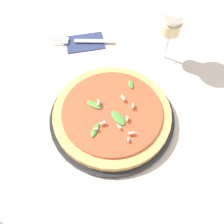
{
  "coord_description": "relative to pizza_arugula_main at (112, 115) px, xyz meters",
  "views": [
    {
      "loc": [
        0.12,
        0.34,
        0.55
      ],
      "look_at": [
        0.04,
        0.02,
        0.03
      ],
      "focal_mm": 42.0,
      "sensor_mm": 36.0,
      "label": 1
    }
  ],
  "objects": [
    {
      "name": "fork",
      "position": [
        0.02,
        -0.28,
        -0.01
      ],
      "size": [
        0.19,
        0.06,
        0.0
      ],
      "rotation": [
        0.0,
        0.0,
        -0.25
      ],
      "color": "silver",
      "rests_on": "ground_plane"
    },
    {
      "name": "wine_glass",
      "position": [
        -0.19,
        -0.16,
        0.11
      ],
      "size": [
        0.09,
        0.09,
        0.17
      ],
      "color": "white",
      "rests_on": "ground_plane"
    },
    {
      "name": "napkin",
      "position": [
        0.02,
        -0.27,
        -0.01
      ],
      "size": [
        0.11,
        0.08,
        0.01
      ],
      "rotation": [
        0.0,
        0.0,
        -0.03
      ],
      "color": "navy",
      "rests_on": "ground_plane"
    },
    {
      "name": "ground_plane",
      "position": [
        -0.04,
        -0.02,
        -0.02
      ],
      "size": [
        6.0,
        6.0,
        0.0
      ],
      "primitive_type": "plane",
      "color": "beige"
    },
    {
      "name": "pizza_arugula_main",
      "position": [
        0.0,
        0.0,
        0.0
      ],
      "size": [
        0.3,
        0.3,
        0.05
      ],
      "color": "black",
      "rests_on": "ground_plane"
    }
  ]
}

